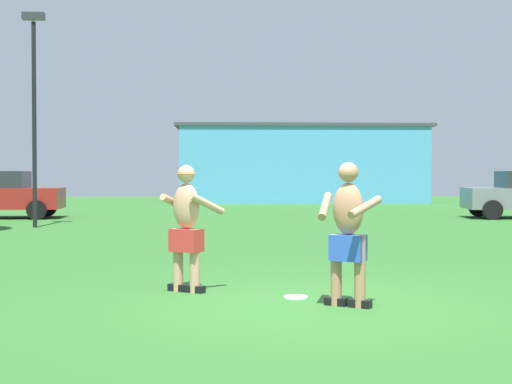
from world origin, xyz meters
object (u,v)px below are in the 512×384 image
object	(u,v)px
frisbee	(296,297)
lamp_post	(34,97)
player_with_cap	(187,223)
player_in_blue	(348,231)

from	to	relation	value
frisbee	lamp_post	size ratio (longest dim) A/B	0.05
player_with_cap	frisbee	bearing A→B (deg)	-21.99
player_in_blue	frisbee	world-z (taller)	player_in_blue
frisbee	player_with_cap	bearing A→B (deg)	158.01
frisbee	lamp_post	bearing A→B (deg)	116.84
player_with_cap	lamp_post	xyz separation A→B (m)	(-4.79, 11.57, 2.75)
player_with_cap	player_in_blue	world-z (taller)	player_in_blue
player_with_cap	frisbee	distance (m)	1.69
player_with_cap	player_in_blue	distance (m)	2.20
player_in_blue	lamp_post	size ratio (longest dim) A/B	0.27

